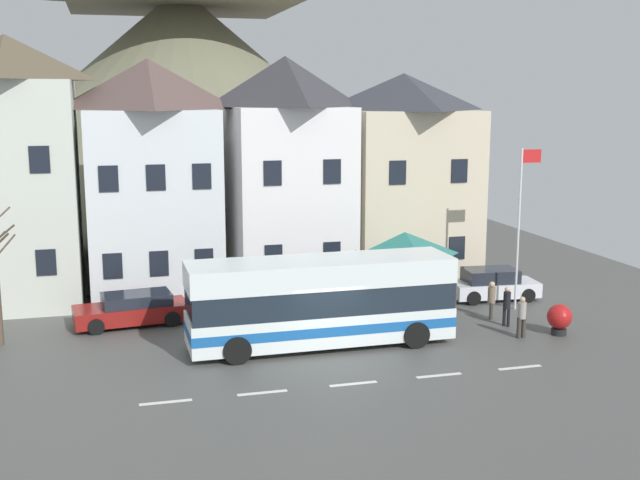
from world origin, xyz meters
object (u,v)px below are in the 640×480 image
flagpole (521,217)px  pedestrian_01 (522,317)px  parked_car_00 (493,285)px  public_bench (387,288)px  townhouse_00 (13,172)px  townhouse_03 (402,177)px  harbour_buoy (559,318)px  parked_car_01 (133,309)px  hilltop_castle (182,102)px  bus_shelter (405,244)px  transit_bus (321,303)px  townhouse_01 (152,178)px  townhouse_02 (286,172)px  pedestrian_00 (492,297)px  pedestrian_02 (507,303)px

flagpole → pedestrian_01: bearing=-116.6°
parked_car_00 → public_bench: (-4.57, 1.54, -0.22)m
townhouse_00 → townhouse_03: townhouse_00 is taller
townhouse_03 → harbour_buoy: townhouse_03 is taller
parked_car_01 → public_bench: (11.45, 1.40, -0.17)m
townhouse_00 → hilltop_castle: (9.17, 18.75, 2.83)m
bus_shelter → transit_bus: bearing=-141.0°
parked_car_01 → pedestrian_01: bearing=151.9°
townhouse_03 → harbour_buoy: 12.29m
hilltop_castle → harbour_buoy: hilltop_castle is taller
townhouse_01 → bus_shelter: bearing=-31.0°
townhouse_02 → transit_bus: 10.85m
transit_bus → bus_shelter: size_ratio=2.75×
harbour_buoy → townhouse_02: bearing=126.7°
townhouse_00 → parked_car_01: townhouse_00 is taller
townhouse_00 → flagpole: 22.13m
bus_shelter → harbour_buoy: 7.09m
pedestrian_00 → flagpole: size_ratio=0.23×
parked_car_01 → pedestrian_00: pedestrian_00 is taller
pedestrian_02 → harbour_buoy: 2.15m
townhouse_02 → parked_car_00: size_ratio=2.72×
hilltop_castle → pedestrian_02: (10.11, -27.79, -7.75)m
townhouse_01 → bus_shelter: townhouse_01 is taller
townhouse_01 → parked_car_00: size_ratio=2.68×
harbour_buoy → townhouse_03: bearing=101.8°
pedestrian_01 → public_bench: (-2.92, 7.11, -0.37)m
pedestrian_02 → flagpole: bearing=52.7°
hilltop_castle → parked_car_00: size_ratio=9.60×
townhouse_02 → pedestrian_02: bearing=-54.2°
transit_bus → pedestrian_01: transit_bus is taller
townhouse_03 → pedestrian_01: (0.71, -11.19, -4.28)m
townhouse_03 → public_bench: townhouse_03 is taller
townhouse_02 → parked_car_01: (-7.64, -5.47, -4.86)m
townhouse_02 → townhouse_03: townhouse_02 is taller
townhouse_00 → public_bench: bearing=-12.2°
harbour_buoy → pedestrian_02: bearing=132.1°
parked_car_01 → public_bench: size_ratio=2.92×
townhouse_02 → flagpole: bearing=-40.7°
pedestrian_02 → pedestrian_00: bearing=95.2°
parked_car_00 → hilltop_castle: bearing=120.4°
townhouse_02 → pedestrian_02: size_ratio=6.69×
townhouse_00 → pedestrian_01: (19.09, -10.59, -5.03)m
harbour_buoy → bus_shelter: bearing=132.6°
townhouse_03 → harbour_buoy: size_ratio=8.40×
townhouse_00 → bus_shelter: bearing=-19.3°
parked_car_01 → harbour_buoy: bearing=153.8°
flagpole → townhouse_01: bearing=154.1°
transit_bus → parked_car_00: bearing=25.2°
townhouse_01 → townhouse_02: 6.40m
townhouse_00 → public_bench: (16.16, -3.49, -5.41)m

